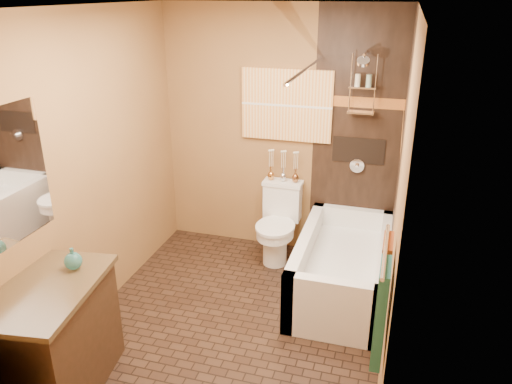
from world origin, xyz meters
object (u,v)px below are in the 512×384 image
at_px(sunset_painting, 287,105).
at_px(vanity, 54,339).
at_px(bathtub, 343,271).
at_px(toilet, 278,223).

xyz_separation_m(sunset_painting, vanity, (-1.00, -2.48, -1.13)).
relative_size(sunset_painting, bathtub, 0.60).
bearing_deg(sunset_painting, bathtub, -45.11).
bearing_deg(bathtub, toilet, 147.34).
bearing_deg(toilet, sunset_painting, 90.69).
bearing_deg(sunset_painting, toilet, -90.00).
height_order(toilet, vanity, vanity).
distance_m(bathtub, toilet, 0.88).
relative_size(toilet, vanity, 0.78).
xyz_separation_m(bathtub, vanity, (-1.72, -1.75, 0.20)).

